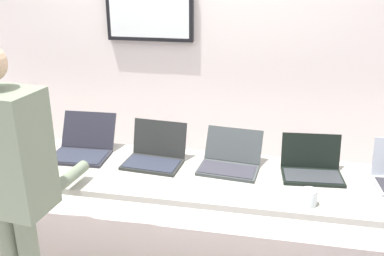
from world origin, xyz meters
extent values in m
cube|color=silver|center=(0.00, 1.13, 1.24)|extent=(8.00, 0.06, 2.48)
cube|color=black|center=(-0.32, 1.08, 1.65)|extent=(0.73, 0.05, 0.50)
cube|color=white|center=(-0.32, 1.06, 1.65)|extent=(0.67, 0.02, 0.44)
cube|color=#ABAA9B|center=(0.00, 0.00, 0.75)|extent=(3.54, 0.70, 0.04)
cube|color=black|center=(-1.07, 0.07, 0.78)|extent=(0.38, 0.29, 0.02)
cube|color=#2A2D34|center=(-1.07, 0.06, 0.79)|extent=(0.35, 0.24, 0.00)
cube|color=black|center=(-1.09, 0.25, 0.90)|extent=(0.37, 0.16, 0.23)
cube|color=white|center=(-1.09, 0.26, 0.90)|extent=(0.34, 0.14, 0.20)
cube|color=#212129|center=(-0.54, 0.06, 0.78)|extent=(0.39, 0.28, 0.02)
cube|color=#262A37|center=(-0.54, 0.05, 0.79)|extent=(0.36, 0.22, 0.00)
cube|color=#212129|center=(-0.54, 0.25, 0.90)|extent=(0.38, 0.14, 0.23)
cube|color=white|center=(-0.54, 0.25, 0.90)|extent=(0.36, 0.12, 0.20)
cube|color=#242625|center=(-0.02, 0.05, 0.78)|extent=(0.39, 0.27, 0.02)
cube|color=#262B38|center=(-0.02, 0.03, 0.79)|extent=(0.35, 0.22, 0.00)
cube|color=#242625|center=(-0.01, 0.20, 0.90)|extent=(0.37, 0.10, 0.23)
cube|color=#345177|center=(-0.01, 0.20, 0.90)|extent=(0.34, 0.08, 0.20)
cube|color=#353B3A|center=(0.47, 0.06, 0.78)|extent=(0.39, 0.26, 0.02)
cube|color=#313039|center=(0.47, 0.04, 0.79)|extent=(0.36, 0.21, 0.00)
cube|color=#353B3A|center=(0.49, 0.22, 0.88)|extent=(0.38, 0.15, 0.20)
cube|color=black|center=(0.49, 0.23, 0.88)|extent=(0.35, 0.13, 0.17)
cube|color=black|center=(0.99, 0.07, 0.78)|extent=(0.38, 0.25, 0.02)
cube|color=#2F3235|center=(0.99, 0.06, 0.79)|extent=(0.35, 0.20, 0.00)
cube|color=black|center=(0.97, 0.20, 0.89)|extent=(0.36, 0.08, 0.22)
cube|color=white|center=(0.97, 0.20, 0.89)|extent=(0.34, 0.07, 0.19)
cube|color=slate|center=(-0.59, -0.63, 1.12)|extent=(0.47, 0.31, 0.63)
cylinder|color=slate|center=(-0.72, -0.32, 0.85)|extent=(0.10, 0.33, 0.07)
cylinder|color=slate|center=(-0.39, -0.36, 0.85)|extent=(0.10, 0.33, 0.07)
cylinder|color=white|center=(0.95, -0.25, 0.81)|extent=(0.08, 0.08, 0.09)
cube|color=white|center=(-0.89, -0.17, 0.77)|extent=(0.25, 0.32, 0.00)
camera|label=1|loc=(0.71, -2.32, 1.98)|focal=39.33mm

